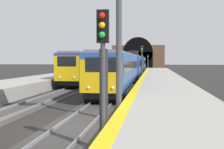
{
  "coord_description": "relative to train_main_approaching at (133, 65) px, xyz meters",
  "views": [
    {
      "loc": [
        -11.77,
        -3.44,
        3.08
      ],
      "look_at": [
        9.72,
        -0.23,
        1.9
      ],
      "focal_mm": 44.16,
      "sensor_mm": 36.0,
      "label": 1
    }
  ],
  "objects": [
    {
      "name": "railway_signal_mid",
      "position": [
        -8.51,
        -1.84,
        0.94
      ],
      "size": [
        0.39,
        0.38,
        5.07
      ],
      "rotation": [
        0.0,
        0.0,
        3.14
      ],
      "color": "#38383D",
      "rests_on": "ground_plane"
    },
    {
      "name": "track_main_line",
      "position": [
        -36.43,
        0.0,
        -2.09
      ],
      "size": [
        160.0,
        2.76,
        0.21
      ],
      "color": "#383533",
      "rests_on": "ground_plane"
    },
    {
      "name": "railway_signal_far",
      "position": [
        38.39,
        -1.84,
        0.7
      ],
      "size": [
        0.39,
        0.38,
        4.63
      ],
      "rotation": [
        0.0,
        0.0,
        3.14
      ],
      "color": "#4C4C54",
      "rests_on": "ground_plane"
    },
    {
      "name": "train_adjacent_platform",
      "position": [
        -1.58,
        4.65,
        0.14
      ],
      "size": [
        41.46,
        3.31,
        4.84
      ],
      "rotation": [
        0.0,
        0.0,
        3.12
      ],
      "color": "navy",
      "rests_on": "ground_plane"
    },
    {
      "name": "railway_signal_near",
      "position": [
        -39.46,
        -1.84,
        0.71
      ],
      "size": [
        0.39,
        0.38,
        4.66
      ],
      "rotation": [
        0.0,
        0.0,
        3.14
      ],
      "color": "#38383D",
      "rests_on": "ground_plane"
    },
    {
      "name": "train_main_approaching",
      "position": [
        0.0,
        0.0,
        0.0
      ],
      "size": [
        62.09,
        3.11,
        4.63
      ],
      "rotation": [
        0.0,
        0.0,
        3.15
      ],
      "color": "#264C99",
      "rests_on": "ground_plane"
    },
    {
      "name": "overhead_signal_gantry",
      "position": [
        -35.0,
        2.33,
        3.23
      ],
      "size": [
        0.7,
        8.54,
        7.13
      ],
      "color": "#3F3F47",
      "rests_on": "ground_plane"
    },
    {
      "name": "platform_right",
      "position": [
        -36.43,
        -4.39,
        -1.6
      ],
      "size": [
        112.0,
        4.78,
        1.07
      ],
      "primitive_type": "cube",
      "color": "#9E9B93",
      "rests_on": "ground_plane"
    },
    {
      "name": "ground_plane",
      "position": [
        -36.43,
        0.0,
        -2.13
      ],
      "size": [
        320.0,
        320.0,
        0.0
      ],
      "primitive_type": "plane",
      "color": "#282623"
    },
    {
      "name": "platform_right_edge_strip",
      "position": [
        -36.43,
        -2.26,
        -1.06
      ],
      "size": [
        112.0,
        0.5,
        0.01
      ],
      "primitive_type": "cube",
      "color": "yellow",
      "rests_on": "platform_right"
    },
    {
      "name": "tunnel_portal",
      "position": [
        59.08,
        2.33,
        2.21
      ],
      "size": [
        2.83,
        20.22,
        11.7
      ],
      "color": "brown",
      "rests_on": "ground_plane"
    }
  ]
}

